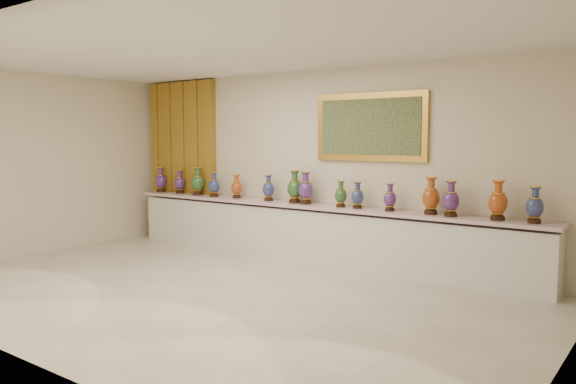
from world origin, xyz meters
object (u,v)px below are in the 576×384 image
at_px(counter, 311,234).
at_px(vase_1, 180,183).
at_px(vase_0, 161,181).
at_px(vase_2, 198,183).

bearing_deg(counter, vase_1, 179.72).
height_order(vase_0, vase_1, vase_0).
xyz_separation_m(vase_0, vase_2, (1.00, -0.01, 0.01)).
xyz_separation_m(counter, vase_2, (-2.45, -0.03, 0.69)).
height_order(vase_0, vase_2, vase_2).
distance_m(vase_1, vase_2, 0.52).
bearing_deg(vase_2, counter, 0.61).
distance_m(counter, vase_0, 3.51).
distance_m(counter, vase_1, 3.03).
xyz_separation_m(counter, vase_1, (-2.96, 0.01, 0.66)).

